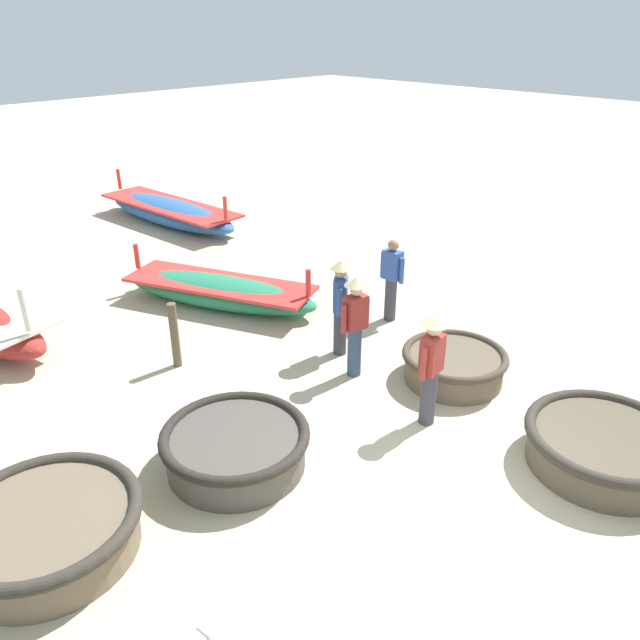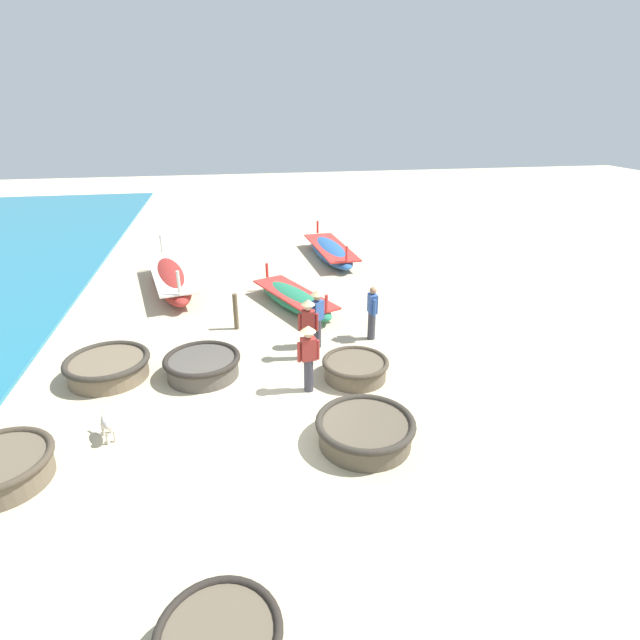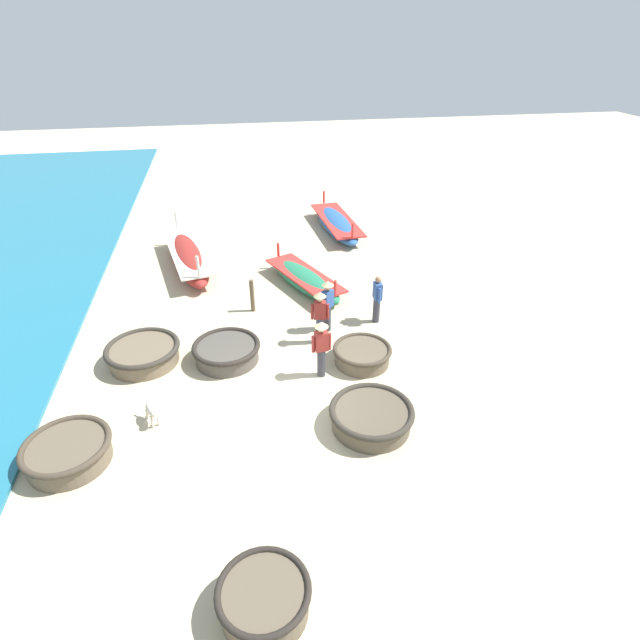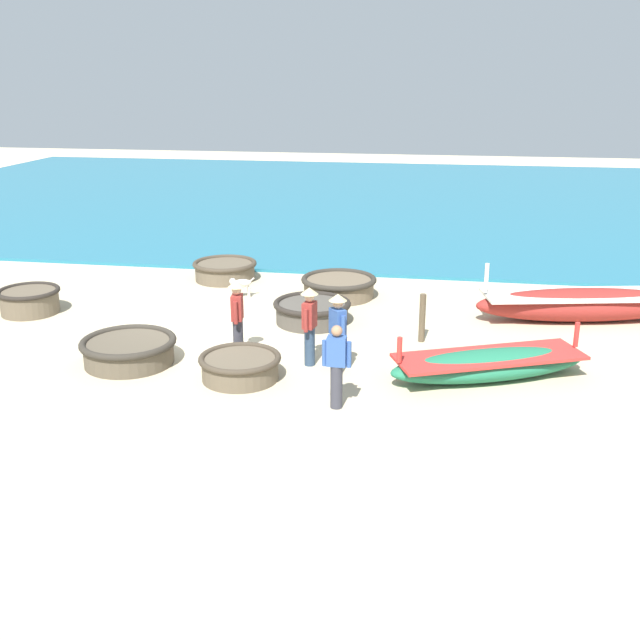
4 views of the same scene
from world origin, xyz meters
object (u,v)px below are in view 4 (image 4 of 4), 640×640
at_px(coracle_front_left, 312,311).
at_px(fisherman_by_coracle, 337,364).
at_px(coracle_upturned, 339,286).
at_px(coracle_nearest, 30,300).
at_px(dog, 240,284).
at_px(fisherman_hauling, 338,328).
at_px(fisherman_with_hat, 237,313).
at_px(long_boat_blue_hull, 584,304).
at_px(mooring_post_inland, 422,318).
at_px(coracle_beside_post, 240,366).
at_px(coracle_tilted, 225,270).
at_px(coracle_weathered, 129,350).
at_px(fisherman_crouching, 310,321).
at_px(long_boat_white_hull, 489,364).

height_order(coracle_front_left, fisherman_by_coracle, fisherman_by_coracle).
bearing_deg(coracle_upturned, coracle_nearest, -70.11).
distance_m(coracle_front_left, dog, 2.88).
xyz_separation_m(coracle_nearest, fisherman_hauling, (2.64, 8.20, 0.62)).
relative_size(coracle_nearest, fisherman_with_hat, 0.91).
xyz_separation_m(long_boat_blue_hull, mooring_post_inland, (2.18, -3.83, 0.14)).
xyz_separation_m(coracle_beside_post, long_boat_blue_hull, (-4.96, 7.28, 0.14)).
distance_m(coracle_tilted, coracle_beside_post, 7.50).
bearing_deg(mooring_post_inland, fisherman_hauling, -36.45).
bearing_deg(fisherman_by_coracle, coracle_upturned, -172.14).
relative_size(long_boat_blue_hull, dog, 8.47).
bearing_deg(coracle_weathered, fisherman_crouching, 98.07).
relative_size(coracle_nearest, dog, 2.38).
xyz_separation_m(long_boat_blue_hull, fisherman_hauling, (4.35, -5.43, 0.54)).
height_order(coracle_weathered, long_boat_blue_hull, long_boat_blue_hull).
distance_m(coracle_weathered, fisherman_crouching, 3.82).
height_order(coracle_nearest, fisherman_crouching, fisherman_crouching).
bearing_deg(coracle_beside_post, coracle_front_left, 167.96).
bearing_deg(fisherman_crouching, dog, -148.91).
bearing_deg(coracle_beside_post, mooring_post_inland, 128.85).
relative_size(fisherman_crouching, dog, 2.60).
distance_m(coracle_tilted, mooring_post_inland, 7.28).
height_order(coracle_tilted, long_boat_white_hull, long_boat_white_hull).
bearing_deg(mooring_post_inland, coracle_upturned, -143.59).
bearing_deg(coracle_weathered, mooring_post_inland, 111.50).
relative_size(coracle_tilted, fisherman_by_coracle, 1.18).
bearing_deg(coracle_nearest, coracle_upturned, 109.89).
xyz_separation_m(coracle_tilted, dog, (1.65, 0.92, 0.07)).
relative_size(coracle_front_left, dog, 2.93).
bearing_deg(long_boat_white_hull, coracle_front_left, -124.92).
relative_size(coracle_tilted, fisherman_hauling, 1.11).
height_order(coracle_nearest, coracle_front_left, coracle_nearest).
relative_size(coracle_tilted, coracle_beside_post, 1.14).
xyz_separation_m(coracle_tilted, long_boat_blue_hull, (2.14, 9.68, 0.11)).
relative_size(fisherman_by_coracle, dog, 2.45).
bearing_deg(long_boat_white_hull, dog, -126.04).
height_order(coracle_upturned, coracle_front_left, coracle_upturned).
bearing_deg(coracle_nearest, fisherman_hauling, 72.17).
height_order(coracle_tilted, fisherman_with_hat, fisherman_with_hat).
bearing_deg(mooring_post_inland, fisherman_with_hat, -67.73).
bearing_deg(coracle_upturned, fisherman_crouching, 1.29).
relative_size(fisherman_crouching, fisherman_with_hat, 1.00).
bearing_deg(fisherman_with_hat, long_boat_blue_hull, 116.12).
bearing_deg(fisherman_by_coracle, coracle_beside_post, -115.65).
bearing_deg(coracle_tilted, coracle_nearest, -45.70).
distance_m(fisherman_crouching, dog, 5.28).
xyz_separation_m(coracle_nearest, long_boat_blue_hull, (-1.71, 13.63, 0.08)).
xyz_separation_m(long_boat_white_hull, mooring_post_inland, (-1.93, -1.39, 0.25)).
xyz_separation_m(coracle_front_left, fisherman_crouching, (2.72, 0.44, 0.66)).
xyz_separation_m(coracle_weathered, dog, (-5.02, 1.02, 0.07)).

